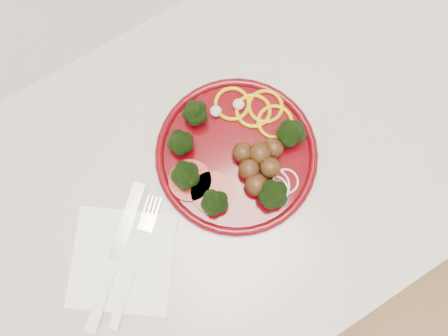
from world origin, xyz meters
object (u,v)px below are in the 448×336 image
napkin (122,260)px  knife (109,275)px  fork (128,283)px  plate (236,156)px

napkin → knife: bearing=-160.4°
knife → fork: bearing=-97.0°
napkin → fork: (-0.01, -0.03, 0.01)m
plate → napkin: plate is taller
plate → fork: (-0.24, -0.08, -0.01)m
napkin → knife: (-0.03, -0.01, 0.01)m
plate → fork: size_ratio=1.59×
plate → fork: 0.25m
napkin → fork: fork is taller
plate → knife: plate is taller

